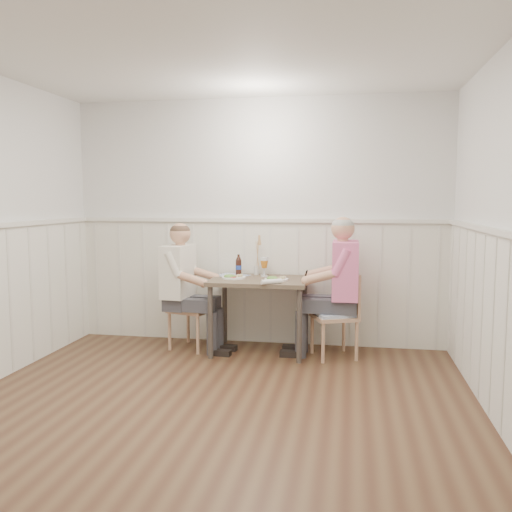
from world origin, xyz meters
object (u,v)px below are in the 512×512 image
at_px(chair_left, 188,304).
at_px(dining_table, 259,288).
at_px(man_in_pink, 340,298).
at_px(grass_vase, 256,256).
at_px(beer_bottle, 239,266).
at_px(chair_right, 339,312).
at_px(diner_cream, 182,296).

bearing_deg(chair_left, dining_table, -2.72).
distance_m(dining_table, man_in_pink, 0.81).
bearing_deg(chair_left, man_in_pink, -1.82).
distance_m(man_in_pink, grass_vase, 1.00).
height_order(man_in_pink, beer_bottle, man_in_pink).
bearing_deg(chair_right, chair_left, 177.68).
distance_m(chair_right, grass_vase, 1.05).
relative_size(dining_table, diner_cream, 0.73).
bearing_deg(man_in_pink, diner_cream, -178.45).
height_order(chair_right, beer_bottle, beer_bottle).
bearing_deg(chair_left, beer_bottle, 18.27).
distance_m(dining_table, grass_vase, 0.42).
bearing_deg(chair_right, grass_vase, 160.57).
relative_size(man_in_pink, beer_bottle, 6.34).
bearing_deg(chair_left, grass_vase, 20.05).
bearing_deg(beer_bottle, chair_right, -12.25).
height_order(beer_bottle, grass_vase, grass_vase).
distance_m(beer_bottle, grass_vase, 0.22).
height_order(chair_right, man_in_pink, man_in_pink).
distance_m(dining_table, diner_cream, 0.80).
xyz_separation_m(dining_table, chair_right, (0.80, -0.03, -0.20)).
distance_m(chair_left, beer_bottle, 0.66).
relative_size(chair_right, man_in_pink, 0.59).
xyz_separation_m(chair_right, chair_left, (-1.55, 0.06, 0.01)).
relative_size(dining_table, grass_vase, 2.17).
distance_m(man_in_pink, diner_cream, 1.60).
bearing_deg(grass_vase, chair_left, -159.95).
xyz_separation_m(man_in_pink, grass_vase, (-0.89, 0.30, 0.36)).
bearing_deg(diner_cream, chair_right, 1.08).
bearing_deg(dining_table, chair_right, -1.94).
bearing_deg(diner_cream, man_in_pink, 1.55).
height_order(dining_table, grass_vase, grass_vase).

